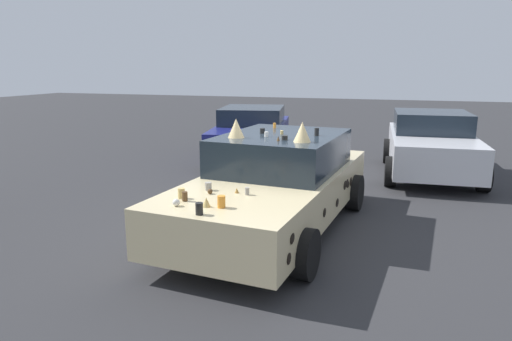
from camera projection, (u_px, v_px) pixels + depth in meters
name	position (u px, v px, depth m)	size (l,w,h in m)	color
ground_plane	(274.00, 229.00, 7.07)	(60.00, 60.00, 0.00)	#2D2D30
art_car_decorated	(277.00, 183.00, 6.98)	(4.84, 2.39, 1.71)	beige
parked_sedan_far_left	(431.00, 144.00, 10.45)	(4.05, 2.19, 1.43)	silver
parked_sedan_behind_right	(252.00, 134.00, 12.12)	(4.43, 2.54, 1.40)	navy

